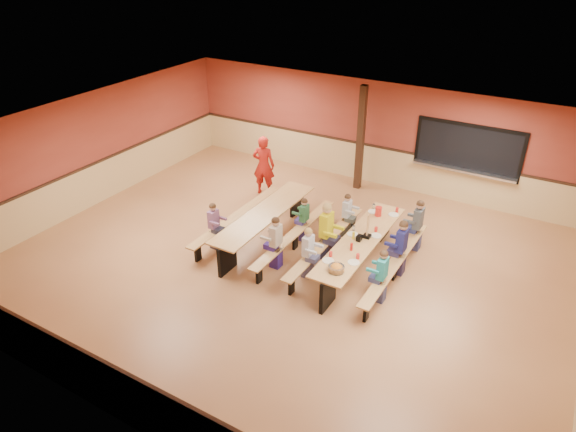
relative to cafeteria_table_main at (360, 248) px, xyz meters
The scene contains 23 objects.
ground 1.68m from the cafeteria_table_main, 157.71° to the right, with size 12.00×12.00×0.00m, color #9B623B.
room_envelope 1.61m from the cafeteria_table_main, 157.71° to the right, with size 12.04×10.04×3.02m.
kitchen_pass_through 4.60m from the cafeteria_table_main, 75.58° to the left, with size 2.78×0.28×1.38m.
structural_post 4.26m from the cafeteria_table_main, 113.90° to the left, with size 0.18×0.18×3.00m, color black.
cafeteria_table_main is the anchor object (origin of this frame).
cafeteria_table_second 2.43m from the cafeteria_table_main, behind, with size 1.91×3.70×0.74m.
seated_child_white_left 1.19m from the cafeteria_table_main, 134.07° to the right, with size 0.36×0.29×1.19m, color silver, non-canonical shape.
seated_adult_yellow 0.84m from the cafeteria_table_main, behind, with size 0.44×0.36×1.36m, color #D0C310, non-canonical shape.
seated_child_grey_left 1.38m from the cafeteria_table_main, 126.61° to the left, with size 0.33×0.27×1.12m, color #B7B7B7, non-canonical shape.
seated_child_teal_right 1.19m from the cafeteria_table_main, 45.84° to the right, with size 0.35×0.29×1.18m, color teal, non-canonical shape.
seated_child_navy_right 0.87m from the cafeteria_table_main, 17.64° to the left, with size 0.40×0.33×1.28m, color #181951, non-canonical shape.
seated_child_char_right 1.63m from the cafeteria_table_main, 59.50° to the left, with size 0.39×0.32×1.25m, color #444A4D, non-canonical shape.
seated_child_purple_sec 3.39m from the cafeteria_table_main, 164.25° to the right, with size 0.34×0.28×1.15m, color #7F507A, non-canonical shape.
seated_child_green_sec 1.66m from the cafeteria_table_main, 165.59° to the left, with size 0.32×0.26×1.11m, color #2B633A, non-canonical shape.
seated_child_tan_sec 1.83m from the cafeteria_table_main, 151.49° to the right, with size 0.38×0.31×1.23m, color #C3B29C, non-canonical shape.
standing_woman 4.38m from the cafeteria_table_main, 151.13° to the left, with size 0.62×0.41×1.71m, color #AE1B13.
punch_pitcher 1.24m from the cafeteria_table_main, 93.27° to the left, with size 0.16×0.16×0.22m, color red.
chip_bowl 1.38m from the cafeteria_table_main, 87.30° to the right, with size 0.32×0.32×0.15m, color orange, non-canonical shape.
napkin_dispenser 0.29m from the cafeteria_table_main, 96.76° to the right, with size 0.10×0.14×0.13m, color black.
condiment_mustard 0.34m from the cafeteria_table_main, 156.08° to the right, with size 0.06×0.06×0.17m, color yellow.
condiment_ketchup 0.58m from the cafeteria_table_main, 89.33° to the right, with size 0.06×0.06×0.17m, color #B2140F.
table_paddle 0.39m from the cafeteria_table_main, 59.84° to the left, with size 0.16×0.16×0.56m.
place_settings 0.27m from the cafeteria_table_main, 90.00° to the left, with size 0.65×3.30×0.11m, color beige, non-canonical shape.
Camera 1 is at (4.88, -8.32, 6.53)m, focal length 32.00 mm.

